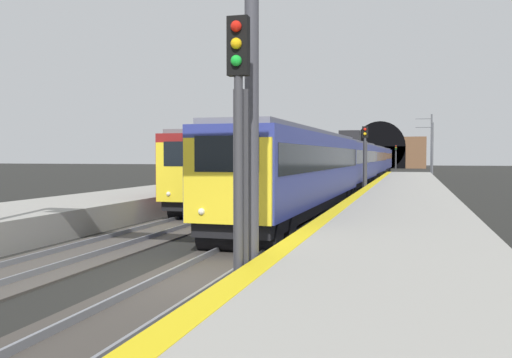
{
  "coord_description": "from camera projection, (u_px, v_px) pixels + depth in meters",
  "views": [
    {
      "loc": [
        -11.89,
        -4.88,
        2.97
      ],
      "look_at": [
        6.79,
        0.35,
        2.14
      ],
      "focal_mm": 39.24,
      "sensor_mm": 36.0,
      "label": 1
    }
  ],
  "objects": [
    {
      "name": "catenary_mast_near",
      "position": [
        432.0,
        150.0,
        70.07
      ],
      "size": [
        0.22,
        2.2,
        7.08
      ],
      "color": "#595B60",
      "rests_on": "ground_plane"
    },
    {
      "name": "train_adjacent_platform",
      "position": [
        309.0,
        162.0,
        53.29
      ],
      "size": [
        60.93,
        3.11,
        5.02
      ],
      "rotation": [
        0.0,
        0.0,
        3.15
      ],
      "color": "maroon",
      "rests_on": "ground_plane"
    },
    {
      "name": "train_main_approaching",
      "position": [
        361.0,
        162.0,
        54.82
      ],
      "size": [
        81.97,
        3.1,
        4.97
      ],
      "rotation": [
        0.0,
        0.0,
        3.13
      ],
      "color": "navy",
      "rests_on": "ground_plane"
    },
    {
      "name": "track_main_line",
      "position": [
        191.0,
        282.0,
        12.88
      ],
      "size": [
        160.0,
        2.83,
        0.21
      ],
      "color": "#423D38",
      "rests_on": "ground_plane"
    },
    {
      "name": "overhead_signal_gantry",
      "position": [
        67.0,
        35.0,
        12.02
      ],
      "size": [
        0.7,
        8.56,
        7.4
      ],
      "color": "#3F3F47",
      "rests_on": "ground_plane"
    },
    {
      "name": "platform_right",
      "position": [
        390.0,
        273.0,
        11.66
      ],
      "size": [
        112.0,
        4.88,
        1.02
      ],
      "primitive_type": "cube",
      "color": "#9E9B93",
      "rests_on": "ground_plane"
    },
    {
      "name": "platform_right_edge_strip",
      "position": [
        288.0,
        244.0,
        12.23
      ],
      "size": [
        112.0,
        0.5,
        0.01
      ],
      "primitive_type": "cube",
      "color": "yellow",
      "rests_on": "platform_right"
    },
    {
      "name": "track_adjacent_line",
      "position": [
        21.0,
        271.0,
        14.13
      ],
      "size": [
        160.0,
        3.09,
        0.21
      ],
      "color": "#4C4742",
      "rests_on": "ground_plane"
    },
    {
      "name": "catenary_mast_far",
      "position": [
        431.0,
        145.0,
        74.3
      ],
      "size": [
        0.22,
        2.22,
        8.44
      ],
      "color": "#595B60",
      "rests_on": "ground_plane"
    },
    {
      "name": "tunnel_portal",
      "position": [
        380.0,
        152.0,
        128.49
      ],
      "size": [
        2.44,
        20.43,
        11.44
      ],
      "color": "brown",
      "rests_on": "ground_plane"
    },
    {
      "name": "railway_signal_mid",
      "position": [
        365.0,
        157.0,
        36.79
      ],
      "size": [
        0.39,
        0.38,
        4.87
      ],
      "rotation": [
        0.0,
        0.0,
        3.14
      ],
      "color": "#38383D",
      "rests_on": "ground_plane"
    },
    {
      "name": "ground_plane",
      "position": [
        191.0,
        284.0,
        12.88
      ],
      "size": [
        320.0,
        320.0,
        0.0
      ],
      "primitive_type": "plane",
      "color": "black"
    },
    {
      "name": "railway_signal_far",
      "position": [
        396.0,
        155.0,
        105.78
      ],
      "size": [
        0.39,
        0.38,
        4.94
      ],
      "rotation": [
        0.0,
        0.0,
        3.14
      ],
      "color": "#38383D",
      "rests_on": "ground_plane"
    },
    {
      "name": "railway_signal_near",
      "position": [
        239.0,
        138.0,
        10.04
      ],
      "size": [
        0.39,
        0.38,
        5.44
      ],
      "rotation": [
        0.0,
        0.0,
        3.14
      ],
      "color": "#38383D",
      "rests_on": "ground_plane"
    }
  ]
}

